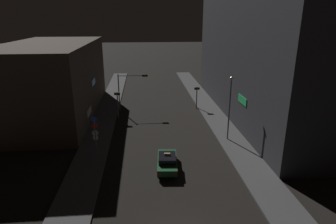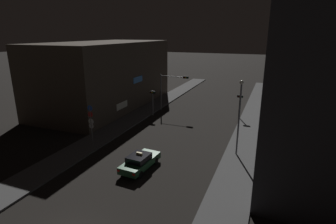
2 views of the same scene
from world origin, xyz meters
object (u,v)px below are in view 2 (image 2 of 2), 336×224
object	(u,v)px
traffic_light_overhead	(171,85)
traffic_light_left_kerb	(153,98)
traffic_light_right_kerb	(240,101)
sign_pole_left	(91,122)
taxi	(140,161)
street_lamp_near_block	(239,112)

from	to	relation	value
traffic_light_overhead	traffic_light_left_kerb	distance (m)	3.75
traffic_light_right_kerb	sign_pole_left	bearing A→B (deg)	-129.52
traffic_light_left_kerb	taxi	bearing A→B (deg)	-69.33
taxi	traffic_light_left_kerb	world-z (taller)	traffic_light_left_kerb
traffic_light_right_kerb	sign_pole_left	size ratio (longest dim) A/B	0.78
traffic_light_right_kerb	street_lamp_near_block	xyz separation A→B (m)	(1.39, -12.33, 2.03)
traffic_light_left_kerb	street_lamp_near_block	size ratio (longest dim) A/B	0.51
taxi	traffic_light_left_kerb	bearing A→B (deg)	110.67
traffic_light_overhead	street_lamp_near_block	world-z (taller)	street_lamp_near_block
traffic_light_right_kerb	traffic_light_left_kerb	bearing A→B (deg)	-165.22
traffic_light_overhead	traffic_light_left_kerb	world-z (taller)	traffic_light_overhead
traffic_light_overhead	traffic_light_right_kerb	world-z (taller)	traffic_light_overhead
taxi	sign_pole_left	bearing A→B (deg)	160.11
traffic_light_overhead	sign_pole_left	size ratio (longest dim) A/B	1.28
traffic_light_left_kerb	street_lamp_near_block	distance (m)	16.24
taxi	traffic_light_right_kerb	xyz separation A→B (m)	(6.15, 18.28, 1.75)
traffic_light_overhead	traffic_light_left_kerb	xyz separation A→B (m)	(-1.63, -3.08, -1.39)
taxi	traffic_light_left_kerb	distance (m)	16.31
traffic_light_right_kerb	street_lamp_near_block	size ratio (longest dim) A/B	0.47
street_lamp_near_block	taxi	bearing A→B (deg)	-141.71
taxi	traffic_light_overhead	xyz separation A→B (m)	(-4.08, 18.23, 3.31)
traffic_light_left_kerb	sign_pole_left	distance (m)	12.72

